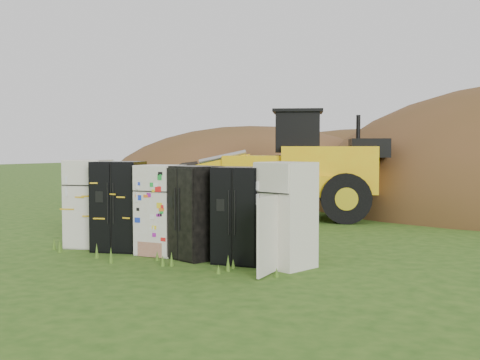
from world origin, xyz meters
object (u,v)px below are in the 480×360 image
object	(u,v)px
fridge_leftmost	(89,203)
wheel_loader	(270,164)
fridge_sticker	(160,210)
fridge_open_door	(286,215)
fridge_dark_mid	(194,212)
fridge_black_right	(240,215)
fridge_black_side	(119,206)

from	to	relation	value
fridge_leftmost	wheel_loader	distance (m)	6.75
fridge_leftmost	fridge_sticker	xyz separation A→B (m)	(1.89, -0.00, -0.04)
fridge_sticker	fridge_open_door	distance (m)	2.72
fridge_sticker	wheel_loader	distance (m)	6.72
fridge_leftmost	fridge_sticker	bearing A→B (deg)	-18.79
fridge_dark_mid	fridge_black_right	xyz separation A→B (m)	(0.99, 0.04, -0.00)
fridge_sticker	fridge_black_right	size ratio (longest dim) A/B	1.01
fridge_black_right	fridge_open_door	bearing A→B (deg)	-4.73
fridge_leftmost	fridge_black_side	world-z (taller)	fridge_leftmost
fridge_black_side	fridge_black_right	xyz separation A→B (m)	(2.82, 0.04, -0.04)
fridge_leftmost	fridge_black_side	xyz separation A→B (m)	(0.88, -0.07, -0.01)
fridge_black_side	wheel_loader	bearing A→B (deg)	70.81
fridge_sticker	fridge_leftmost	bearing A→B (deg)	175.75
fridge_black_side	wheel_loader	size ratio (longest dim) A/B	0.27
fridge_dark_mid	fridge_open_door	world-z (taller)	fridge_open_door
fridge_leftmost	fridge_dark_mid	size ratio (longest dim) A/B	1.05
wheel_loader	fridge_leftmost	bearing A→B (deg)	-121.92
fridge_black_right	wheel_loader	bearing A→B (deg)	104.72
fridge_leftmost	wheel_loader	world-z (taller)	wheel_loader
fridge_leftmost	fridge_open_door	world-z (taller)	fridge_open_door
fridge_black_side	fridge_sticker	xyz separation A→B (m)	(1.01, 0.06, -0.03)
fridge_leftmost	fridge_dark_mid	bearing A→B (deg)	-19.97
fridge_leftmost	wheel_loader	size ratio (longest dim) A/B	0.28
fridge_black_right	wheel_loader	distance (m)	7.20
fridge_leftmost	fridge_black_side	size ratio (longest dim) A/B	1.01
fridge_leftmost	fridge_black_right	bearing A→B (deg)	-19.09
fridge_black_side	fridge_black_right	bearing A→B (deg)	-16.82
fridge_black_side	fridge_open_door	bearing A→B (deg)	-16.48
fridge_dark_mid	fridge_black_right	world-z (taller)	fridge_dark_mid
fridge_dark_mid	fridge_leftmost	bearing A→B (deg)	-163.81
fridge_black_right	fridge_open_door	distance (m)	0.90
fridge_sticker	fridge_open_door	bearing A→B (deg)	-3.88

